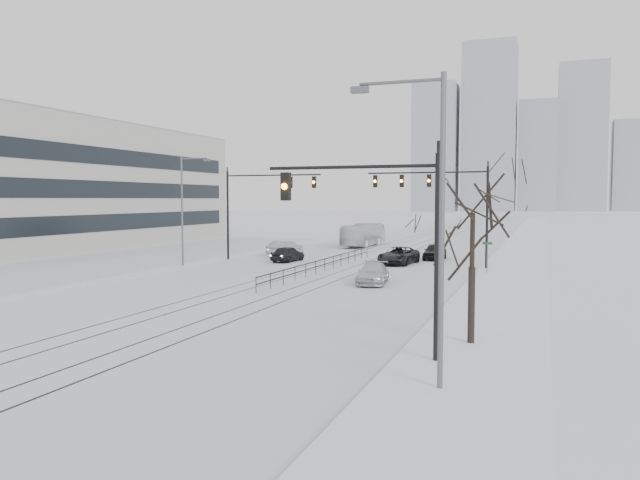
{
  "coord_description": "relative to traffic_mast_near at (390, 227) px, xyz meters",
  "views": [
    {
      "loc": [
        15.71,
        -14.49,
        5.51
      ],
      "look_at": [
        3.8,
        18.43,
        3.2
      ],
      "focal_mm": 35.0,
      "sensor_mm": 36.0,
      "label": 1
    }
  ],
  "objects": [
    {
      "name": "ground",
      "position": [
        -10.79,
        -6.0,
        -4.56
      ],
      "size": [
        500.0,
        500.0,
        0.0
      ],
      "primitive_type": "plane",
      "color": "silver",
      "rests_on": "ground"
    },
    {
      "name": "road",
      "position": [
        -10.79,
        54.0,
        -4.55
      ],
      "size": [
        22.0,
        260.0,
        0.02
      ],
      "primitive_type": "cube",
      "color": "silver",
      "rests_on": "ground"
    },
    {
      "name": "sidewalk_east",
      "position": [
        2.71,
        54.0,
        -4.48
      ],
      "size": [
        5.0,
        260.0,
        0.16
      ],
      "primitive_type": "cube",
      "color": "white",
      "rests_on": "ground"
    },
    {
      "name": "curb",
      "position": [
        0.26,
        54.0,
        -4.5
      ],
      "size": [
        0.1,
        260.0,
        0.12
      ],
      "primitive_type": "cube",
      "color": "gray",
      "rests_on": "ground"
    },
    {
      "name": "parking_strip",
      "position": [
        -30.79,
        29.0,
        -4.55
      ],
      "size": [
        14.0,
        60.0,
        0.03
      ],
      "primitive_type": "cube",
      "color": "silver",
      "rests_on": "ground"
    },
    {
      "name": "tram_rails",
      "position": [
        -10.79,
        34.0,
        -4.54
      ],
      "size": [
        5.3,
        180.0,
        0.01
      ],
      "color": "black",
      "rests_on": "ground"
    },
    {
      "name": "skyline",
      "position": [
        -5.77,
        267.63,
        26.08
      ],
      "size": [
        96.0,
        48.0,
        72.0
      ],
      "color": "#9CA0AB",
      "rests_on": "ground"
    },
    {
      "name": "traffic_mast_near",
      "position": [
        0.0,
        0.0,
        0.0
      ],
      "size": [
        6.1,
        0.37,
        7.0
      ],
      "color": "black",
      "rests_on": "ground"
    },
    {
      "name": "traffic_mast_ne",
      "position": [
        -2.64,
        29.0,
        1.2
      ],
      "size": [
        9.6,
        0.37,
        8.0
      ],
      "color": "black",
      "rests_on": "ground"
    },
    {
      "name": "traffic_mast_nw",
      "position": [
        -19.31,
        30.0,
        1.01
      ],
      "size": [
        9.1,
        0.37,
        8.0
      ],
      "color": "black",
      "rests_on": "ground"
    },
    {
      "name": "street_light_east",
      "position": [
        1.91,
        -3.0,
        0.65
      ],
      "size": [
        2.73,
        0.25,
        9.0
      ],
      "color": "#595B60",
      "rests_on": "ground"
    },
    {
      "name": "street_light_west",
      "position": [
        -22.99,
        24.0,
        0.65
      ],
      "size": [
        2.73,
        0.25,
        9.0
      ],
      "color": "#595B60",
      "rests_on": "ground"
    },
    {
      "name": "bare_tree",
      "position": [
        2.41,
        3.0,
        -0.07
      ],
      "size": [
        4.4,
        4.4,
        6.1
      ],
      "color": "black",
      "rests_on": "ground"
    },
    {
      "name": "median_fence",
      "position": [
        -10.79,
        24.0,
        -4.04
      ],
      "size": [
        0.06,
        24.0,
        1.0
      ],
      "color": "black",
      "rests_on": "ground"
    },
    {
      "name": "street_sign",
      "position": [
        1.01,
        26.0,
        -2.96
      ],
      "size": [
        0.7,
        0.06,
        2.4
      ],
      "color": "#595B60",
      "rests_on": "ground"
    },
    {
      "name": "sedan_sb_inner",
      "position": [
        -16.29,
        29.77,
        -3.87
      ],
      "size": [
        1.98,
        4.18,
        1.38
      ],
      "primitive_type": "imported",
      "rotation": [
        0.0,
        0.0,
        3.05
      ],
      "color": "black",
      "rests_on": "ground"
    },
    {
      "name": "sedan_sb_outer",
      "position": [
        -18.72,
        34.9,
        -3.84
      ],
      "size": [
        2.3,
        4.62,
        1.45
      ],
      "primitive_type": "imported",
      "rotation": [
        0.0,
        0.0,
        2.96
      ],
      "color": "#96989D",
      "rests_on": "ground"
    },
    {
      "name": "sedan_nb_front",
      "position": [
        -6.62,
        30.86,
        -3.83
      ],
      "size": [
        2.91,
        5.47,
        1.46
      ],
      "primitive_type": "imported",
      "rotation": [
        0.0,
        0.0,
        -0.09
      ],
      "color": "black",
      "rests_on": "ground"
    },
    {
      "name": "sedan_nb_right",
      "position": [
        -5.52,
        18.44,
        -3.9
      ],
      "size": [
        2.5,
        4.77,
        1.32
      ],
      "primitive_type": "imported",
      "rotation": [
        0.0,
        0.0,
        0.15
      ],
      "color": "silver",
      "rests_on": "ground"
    },
    {
      "name": "sedan_nb_far",
      "position": [
        -4.43,
        35.92,
        -3.83
      ],
      "size": [
        1.77,
        4.33,
        1.47
      ],
      "primitive_type": "imported",
      "rotation": [
        0.0,
        0.0,
        0.01
      ],
      "color": "black",
      "rests_on": "ground"
    },
    {
      "name": "box_truck",
      "position": [
        -14.89,
        49.04,
        -3.24
      ],
      "size": [
        2.86,
        9.62,
        2.64
      ],
      "primitive_type": "imported",
      "rotation": [
        0.0,
        0.0,
        3.07
      ],
      "color": "silver",
      "rests_on": "ground"
    }
  ]
}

